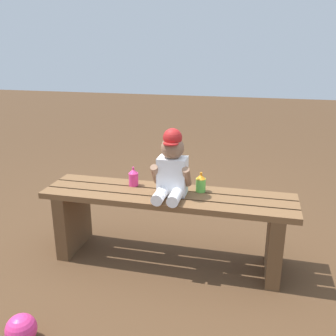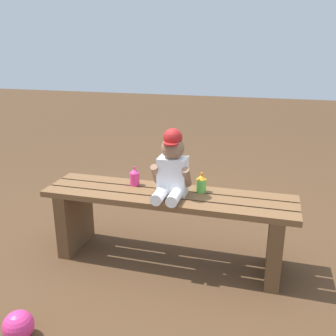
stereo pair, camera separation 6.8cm
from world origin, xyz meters
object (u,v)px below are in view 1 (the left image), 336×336
object	(u,v)px
child_figure	(172,167)
toy_ball	(21,329)
park_bench	(168,216)
sippy_cup_right	(201,183)
sippy_cup_left	(133,177)

from	to	relation	value
child_figure	toy_ball	distance (m)	1.13
park_bench	sippy_cup_right	world-z (taller)	sippy_cup_right
child_figure	sippy_cup_right	world-z (taller)	child_figure
sippy_cup_right	sippy_cup_left	bearing A→B (deg)	180.00
sippy_cup_left	toy_ball	distance (m)	1.06
child_figure	toy_ball	bearing A→B (deg)	-122.02
sippy_cup_left	sippy_cup_right	world-z (taller)	same
sippy_cup_left	toy_ball	bearing A→B (deg)	-104.75
child_figure	sippy_cup_left	xyz separation A→B (m)	(-0.27, 0.10, -0.12)
toy_ball	sippy_cup_right	bearing A→B (deg)	53.85
child_figure	toy_ball	world-z (taller)	child_figure
child_figure	toy_ball	xyz separation A→B (m)	(-0.52, -0.83, -0.56)
sippy_cup_right	toy_ball	distance (m)	1.23
sippy_cup_right	toy_ball	xyz separation A→B (m)	(-0.68, -0.93, -0.44)
child_figure	sippy_cup_left	distance (m)	0.31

